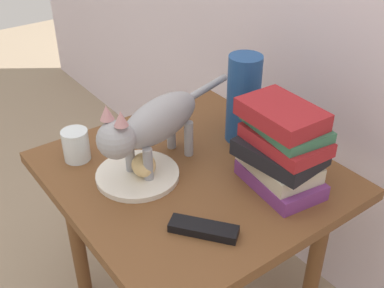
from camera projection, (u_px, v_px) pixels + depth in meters
side_table at (192, 193)px, 1.26m from camera, size 0.69×0.66×0.53m
plate at (138, 175)px, 1.20m from camera, size 0.21×0.21×0.01m
bread_roll at (144, 165)px, 1.18m from camera, size 0.10×0.09×0.05m
cat at (152, 124)px, 1.16m from camera, size 0.17×0.47×0.23m
book_stack at (281, 148)px, 1.12m from camera, size 0.22×0.17×0.22m
green_vase at (243, 99)px, 1.29m from camera, size 0.09×0.09×0.25m
candle_jar at (76, 147)px, 1.25m from camera, size 0.07×0.07×0.08m
tv_remote at (204, 229)px, 1.03m from camera, size 0.15×0.13×0.02m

